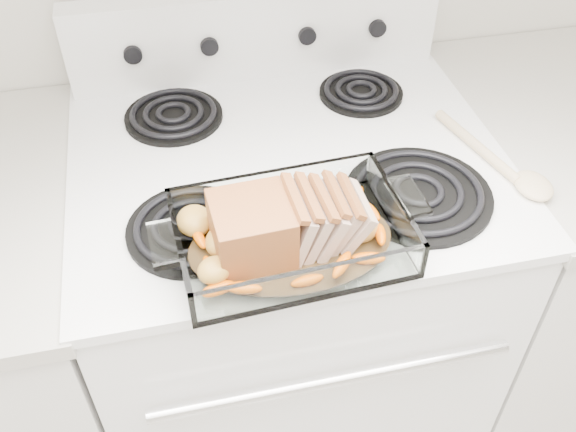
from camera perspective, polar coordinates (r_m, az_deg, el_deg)
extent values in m
cube|color=white|center=(1.51, -0.06, -8.89)|extent=(0.76, 0.65, 0.92)
cylinder|color=silver|center=(1.08, 4.14, -14.32)|extent=(0.61, 0.02, 0.02)
cube|color=white|center=(1.18, -0.08, 5.10)|extent=(0.78, 0.67, 0.02)
cube|color=white|center=(1.37, -2.88, 15.94)|extent=(0.76, 0.06, 0.18)
cylinder|color=black|center=(1.03, -8.50, -1.18)|extent=(0.21, 0.21, 0.01)
cylinder|color=black|center=(1.10, 11.46, 1.86)|extent=(0.25, 0.25, 0.01)
cylinder|color=black|center=(1.28, -10.11, 8.70)|extent=(0.19, 0.19, 0.01)
cylinder|color=black|center=(1.34, 6.50, 10.80)|extent=(0.17, 0.17, 0.01)
cylinder|color=black|center=(1.32, -13.64, 13.83)|extent=(0.04, 0.02, 0.04)
cylinder|color=black|center=(1.33, -7.02, 14.80)|extent=(0.04, 0.02, 0.04)
cylinder|color=black|center=(1.36, 1.68, 15.79)|extent=(0.04, 0.02, 0.04)
cylinder|color=black|center=(1.40, 7.91, 16.27)|extent=(0.04, 0.02, 0.04)
cube|color=silver|center=(1.73, 21.98, -4.65)|extent=(0.55, 0.65, 0.90)
cube|color=white|center=(0.98, 0.26, -2.65)|extent=(0.34, 0.22, 0.01)
cube|color=white|center=(0.89, 1.82, -6.08)|extent=(0.34, 0.01, 0.06)
cube|color=white|center=(1.03, -1.07, 2.84)|extent=(0.34, 0.01, 0.06)
cube|color=white|center=(0.94, -9.64, -2.81)|extent=(0.01, 0.22, 0.06)
cube|color=white|center=(1.00, 9.63, 0.21)|extent=(0.01, 0.22, 0.06)
cylinder|color=#392815|center=(0.98, 0.26, -2.41)|extent=(0.20, 0.20, 0.00)
cube|color=brown|center=(0.94, -3.28, -1.10)|extent=(0.11, 0.11, 0.09)
cube|color=tan|center=(0.95, 0.58, -0.62)|extent=(0.04, 0.11, 0.09)
cube|color=tan|center=(0.95, 1.85, -0.49)|extent=(0.05, 0.11, 0.08)
cube|color=tan|center=(0.96, 3.10, -0.37)|extent=(0.05, 0.10, 0.08)
cube|color=tan|center=(0.96, 4.34, -0.24)|extent=(0.05, 0.10, 0.07)
cube|color=tan|center=(0.97, 5.56, -0.12)|extent=(0.05, 0.10, 0.07)
ellipsoid|color=#FF5F00|center=(0.92, -6.44, -6.26)|extent=(0.05, 0.02, 0.02)
ellipsoid|color=#FF5F00|center=(0.95, 6.91, -4.03)|extent=(0.05, 0.02, 0.02)
ellipsoid|color=#FF5F00|center=(1.01, 7.38, -0.27)|extent=(0.05, 0.02, 0.02)
ellipsoid|color=#FF5F00|center=(0.99, -7.77, -1.91)|extent=(0.05, 0.02, 0.02)
ellipsoid|color=#AB711D|center=(1.00, -8.04, -0.21)|extent=(0.05, 0.05, 0.04)
ellipsoid|color=#AB711D|center=(1.02, 0.29, 1.40)|extent=(0.05, 0.05, 0.04)
ellipsoid|color=#AB711D|center=(0.97, 6.60, -1.43)|extent=(0.05, 0.05, 0.04)
cylinder|color=beige|center=(1.22, 16.39, 6.05)|extent=(0.07, 0.22, 0.02)
ellipsoid|color=beige|center=(1.17, 20.99, 2.55)|extent=(0.06, 0.08, 0.02)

